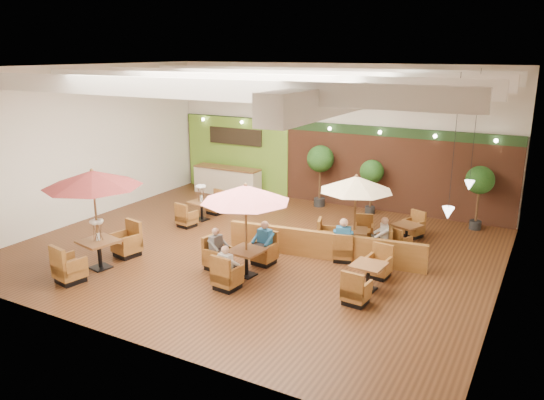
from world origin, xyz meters
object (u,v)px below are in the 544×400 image
Objects in this scene: table_2 at (356,199)px; booth_divider at (323,246)px; table_3 at (202,207)px; diner_1 at (264,239)px; diner_0 at (227,262)px; table_1 at (244,209)px; diner_2 at (217,244)px; table_0 at (94,194)px; table_5 at (406,235)px; service_counter at (227,181)px; diner_4 at (382,233)px; table_4 at (368,277)px; topiary_0 at (320,161)px; diner_3 at (344,236)px; topiary_1 at (372,174)px.

booth_divider is at bearing -136.19° from table_2.
table_3 reaches higher than diner_1.
table_2 is at bearing 77.09° from diner_0.
table_1 is 3.49× the size of diner_2.
table_5 is (7.09, 6.03, -1.86)m from table_0.
table_5 is at bearing -16.51° from service_counter.
diner_0 is 4.97m from diner_4.
diner_4 is at bearing 104.01° from table_4.
topiary_0 is at bearing 107.90° from booth_divider.
table_3 is (-5.38, 1.34, 0.08)m from booth_divider.
table_3 is 7.29m from table_5.
table_0 is at bearing 102.97° from diner_4.
diner_3 is (2.91, -4.90, -1.03)m from topiary_0.
topiary_1 is at bearing 150.22° from table_5.
booth_divider is 5.73m from topiary_0.
topiary_1 is at bearing 1.82° from service_counter.
diner_0 is 3.75m from diner_3.
service_counter is 1.45× the size of topiary_1.
diner_0 is (-3.20, -1.69, 0.39)m from table_4.
table_0 is 7.50m from table_2.
diner_4 is at bearing -66.93° from topiary_1.
table_2 reaches higher than service_counter.
table_2 is 4.96m from topiary_0.
diner_0 is at bearing 20.45° from table_0.
table_0 is 1.18× the size of table_2.
diner_0 is at bearing 95.90° from diner_1.
diner_3 is (-1.27, -2.21, 0.45)m from table_5.
table_0 is at bearing -54.48° from diner_2.
diner_4 is at bearing -17.11° from table_2.
table_1 is 4.41m from diner_4.
diner_3 is (1.99, 2.27, -1.10)m from table_1.
diner_0 is at bearing -83.05° from topiary_0.
table_2 is at bearing -125.29° from diner_1.
diner_4 reaches higher than table_5.
table_5 is 2.59m from diner_3.
topiary_0 reaches higher than diner_3.
diner_3 is at bearing 54.47° from table_1.
booth_divider is 1.83m from diner_1.
service_counter is 9.48m from diner_0.
table_2 reaches higher than table_4.
topiary_1 is 5.03m from diner_3.
table_1 is 1.07× the size of table_5.
service_counter is 8.76m from table_5.
table_2 reaches higher than booth_divider.
table_2 reaches higher than diner_2.
service_counter is at bearing -140.94° from diner_2.
table_0 is 10.07m from topiary_1.
table_1 is at bearing 97.72° from diner_2.
topiary_1 is at bearing -94.09° from diner_1.
table_2 is 4.10m from topiary_1.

